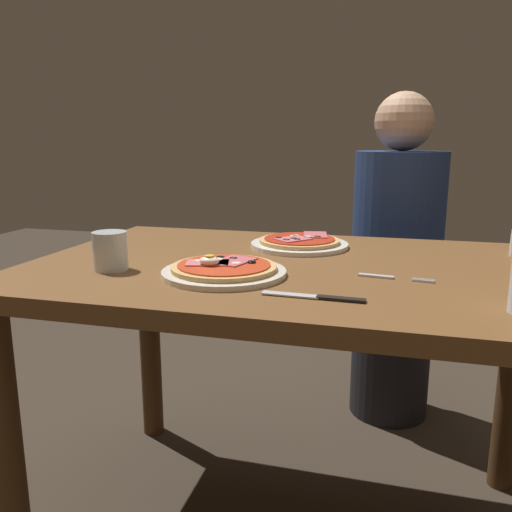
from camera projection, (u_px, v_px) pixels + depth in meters
The scene contains 7 objects.
dining_table at pixel (295, 308), 1.27m from camera, with size 1.26×0.81×0.73m.
pizza_foreground at pixel (224, 270), 1.14m from camera, with size 0.27×0.27×0.05m.
pizza_across_left at pixel (299, 243), 1.44m from camera, with size 0.27×0.27×0.03m.
water_glass_near at pixel (110, 253), 1.18m from camera, with size 0.08×0.08×0.09m.
fork at pixel (390, 277), 1.11m from camera, with size 0.16×0.03×0.00m.
knife at pixel (320, 297), 0.97m from camera, with size 0.20×0.03×0.01m.
diner_person at pixel (395, 269), 1.90m from camera, with size 0.32×0.32×1.18m.
Camera 1 is at (0.23, -1.20, 1.02)m, focal length 36.86 mm.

